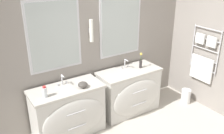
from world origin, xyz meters
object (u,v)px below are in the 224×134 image
toiletry_bottle (45,92)px  amenity_bowl (83,85)px  vanity_right (130,91)px  waste_bin (186,96)px  vanity_left (69,112)px  flower_vase (141,62)px

toiletry_bottle → amenity_bowl: (0.57, -0.03, -0.03)m
vanity_right → waste_bin: vanity_right is taller
vanity_left → waste_bin: size_ratio=3.90×
amenity_bowl → toiletry_bottle: bearing=176.5°
waste_bin → amenity_bowl: bearing=172.3°
flower_vase → amenity_bowl: bearing=-174.9°
amenity_bowl → waste_bin: (2.04, -0.28, -0.70)m
flower_vase → waste_bin: size_ratio=1.00×
toiletry_bottle → amenity_bowl: bearing=-3.5°
toiletry_bottle → flower_vase: (1.76, 0.07, 0.03)m
vanity_right → amenity_bowl: size_ratio=7.55×
vanity_right → amenity_bowl: amenity_bowl is taller
vanity_right → waste_bin: 1.17m
vanity_right → flower_vase: (0.23, 0.02, 0.51)m
waste_bin → vanity_right: bearing=161.4°
vanity_right → toiletry_bottle: 1.60m
vanity_right → flower_vase: flower_vase is taller
vanity_right → waste_bin: (1.08, -0.36, -0.26)m
amenity_bowl → flower_vase: 1.20m
toiletry_bottle → amenity_bowl: 0.57m
toiletry_bottle → flower_vase: size_ratio=0.59×
toiletry_bottle → waste_bin: size_ratio=0.59×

